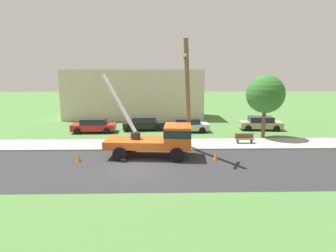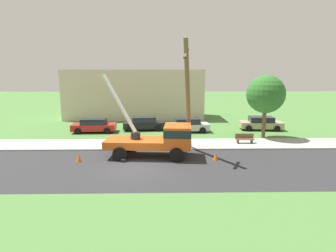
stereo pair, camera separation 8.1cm
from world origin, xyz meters
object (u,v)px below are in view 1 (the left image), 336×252
(parked_sedan_silver, at_px, (187,125))
(roadside_tree_near, at_px, (265,94))
(leaning_utility_pole, at_px, (188,97))
(parked_sedan_black, at_px, (144,123))
(traffic_cone_ahead, at_px, (216,156))
(parked_sedan_red, at_px, (94,125))
(traffic_cone_behind, at_px, (79,158))
(parked_sedan_tan, at_px, (260,123))
(park_bench, at_px, (244,139))
(utility_truck, at_px, (160,138))

(parked_sedan_silver, height_order, roadside_tree_near, roadside_tree_near)
(leaning_utility_pole, xyz_separation_m, parked_sedan_black, (-3.84, 9.01, -3.62))
(traffic_cone_ahead, xyz_separation_m, parked_sedan_red, (-10.79, 9.59, 0.43))
(parked_sedan_silver, xyz_separation_m, roadside_tree_near, (6.95, -2.80, 3.38))
(traffic_cone_behind, xyz_separation_m, parked_sedan_tan, (16.39, 10.66, 0.43))
(park_bench, bearing_deg, parked_sedan_black, 145.44)
(leaning_utility_pole, bearing_deg, utility_truck, -161.75)
(parked_sedan_silver, height_order, park_bench, parked_sedan_silver)
(leaning_utility_pole, relative_size, parked_sedan_black, 1.87)
(parked_sedan_black, relative_size, parked_sedan_tan, 1.00)
(utility_truck, relative_size, parked_sedan_silver, 1.51)
(parked_sedan_black, bearing_deg, leaning_utility_pole, -66.90)
(parked_sedan_red, bearing_deg, park_bench, -20.06)
(roadside_tree_near, bearing_deg, utility_truck, -149.05)
(parked_sedan_tan, bearing_deg, parked_sedan_red, -177.08)
(traffic_cone_ahead, height_order, parked_sedan_silver, parked_sedan_silver)
(utility_truck, relative_size, traffic_cone_behind, 12.03)
(parked_sedan_red, relative_size, parked_sedan_silver, 1.00)
(parked_sedan_black, bearing_deg, traffic_cone_ahead, -61.80)
(parked_sedan_silver, distance_m, parked_sedan_tan, 8.04)
(traffic_cone_behind, xyz_separation_m, parked_sedan_black, (3.85, 10.83, 0.43))
(traffic_cone_behind, bearing_deg, parked_sedan_red, 97.15)
(park_bench, bearing_deg, roadside_tree_near, 43.97)
(parked_sedan_red, bearing_deg, traffic_cone_ahead, -41.61)
(parked_sedan_red, xyz_separation_m, roadside_tree_near, (16.58, -2.79, 3.38))
(parked_sedan_black, bearing_deg, roadside_tree_near, -18.55)
(parked_sedan_silver, bearing_deg, parked_sedan_black, 166.95)
(traffic_cone_ahead, xyz_separation_m, roadside_tree_near, (5.79, 6.80, 3.81))
(traffic_cone_ahead, height_order, traffic_cone_behind, same)
(parked_sedan_red, relative_size, park_bench, 2.79)
(leaning_utility_pole, height_order, parked_sedan_red, leaning_utility_pole)
(parked_sedan_silver, xyz_separation_m, park_bench, (4.49, -5.17, -0.25))
(park_bench, bearing_deg, parked_sedan_red, 159.94)
(leaning_utility_pole, relative_size, traffic_cone_ahead, 15.15)
(parked_sedan_black, xyz_separation_m, parked_sedan_silver, (4.55, -1.05, 0.00))
(leaning_utility_pole, relative_size, parked_sedan_tan, 1.86)
(park_bench, bearing_deg, traffic_cone_ahead, -126.92)
(parked_sedan_red, relative_size, parked_sedan_black, 0.98)
(parked_sedan_red, height_order, parked_sedan_silver, same)
(parked_sedan_black, relative_size, roadside_tree_near, 0.77)
(utility_truck, relative_size, traffic_cone_ahead, 12.03)
(parked_sedan_silver, relative_size, park_bench, 2.79)
(parked_sedan_red, height_order, parked_sedan_tan, same)
(parked_sedan_tan, relative_size, park_bench, 2.84)
(parked_sedan_silver, height_order, parked_sedan_tan, same)
(utility_truck, relative_size, parked_sedan_black, 1.48)
(traffic_cone_ahead, bearing_deg, leaning_utility_pole, 138.66)
(traffic_cone_behind, height_order, parked_sedan_black, parked_sedan_black)
(traffic_cone_ahead, bearing_deg, parked_sedan_tan, 56.96)
(utility_truck, height_order, leaning_utility_pole, leaning_utility_pole)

